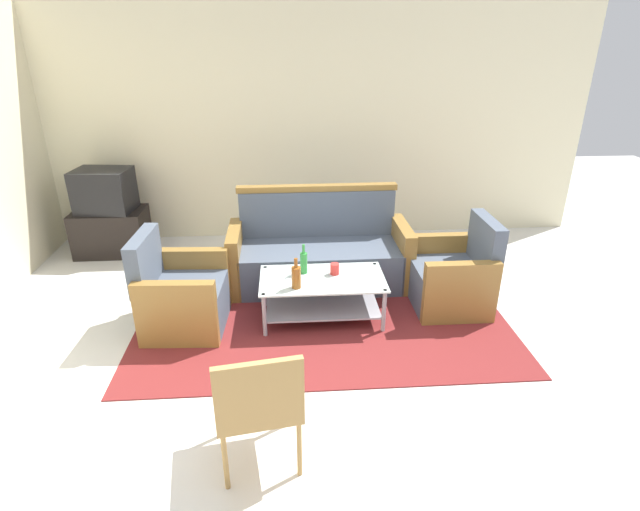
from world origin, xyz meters
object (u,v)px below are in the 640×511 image
couch (319,254)px  tv_stand (112,232)px  bottle_green (304,262)px  television (104,190)px  wicker_chair (258,400)px  armchair_left (182,296)px  armchair_right (452,277)px  bottle_brown (296,277)px  coffee_table (322,292)px  cup (335,269)px

couch → tv_stand: bearing=-22.1°
bottle_green → television: television is taller
television → wicker_chair: size_ratio=0.77×
armchair_left → bottle_green: (1.07, 0.14, 0.23)m
armchair_right → bottle_brown: (-1.47, -0.34, 0.23)m
television → wicker_chair: television is taller
tv_stand → television: (0.00, 0.00, 0.50)m
couch → bottle_green: bearing=73.1°
bottle_brown → tv_stand: 2.81m
coffee_table → cup: 0.23m
bottle_green → cup: bottle_green is taller
cup → television: (-2.46, 1.60, 0.30)m
armchair_right → wicker_chair: armchair_right is taller
bottle_brown → wicker_chair: (-0.26, -1.49, -0.02)m
armchair_left → armchair_right: bearing=97.6°
coffee_table → couch: bearing=88.2°
tv_stand → cup: bearing=-32.9°
couch → armchair_right: 1.34m
armchair_left → wicker_chair: (0.74, -1.64, 0.21)m
tv_stand → television: size_ratio=1.24×
cup → bottle_brown: bearing=-146.0°
armchair_right → bottle_green: bearing=92.4°
cup → tv_stand: bearing=147.1°
tv_stand → television: bearing=83.7°
armchair_left → bottle_green: size_ratio=3.09×
couch → coffee_table: size_ratio=1.64×
cup → tv_stand: 2.94m
coffee_table → bottle_green: (-0.16, 0.11, 0.24)m
couch → bottle_green: couch is taller
tv_stand → wicker_chair: (1.86, -3.33, 0.23)m
bottle_green → tv_stand: bearing=144.7°
couch → armchair_left: 1.46m
armchair_left → television: bearing=-143.5°
armchair_left → television: 2.08m
armchair_right → wicker_chair: size_ratio=1.01×
armchair_right → television: (-3.58, 1.50, 0.47)m
tv_stand → television: television is taller
armchair_right → cup: size_ratio=8.50×
cup → television: bearing=147.0°
coffee_table → tv_stand: size_ratio=1.38×
armchair_right → television: bearing=67.4°
coffee_table → bottle_brown: bottle_brown is taller
coffee_table → cup: (0.12, 0.07, 0.19)m
armchair_left → cup: armchair_left is taller
television → bottle_green: bearing=150.9°
coffee_table → bottle_green: bottle_green is taller
bottle_green → wicker_chair: 1.80m
wicker_chair → bottle_green: bearing=70.5°
bottle_brown → tv_stand: bottle_brown is taller
coffee_table → cup: bearing=31.7°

